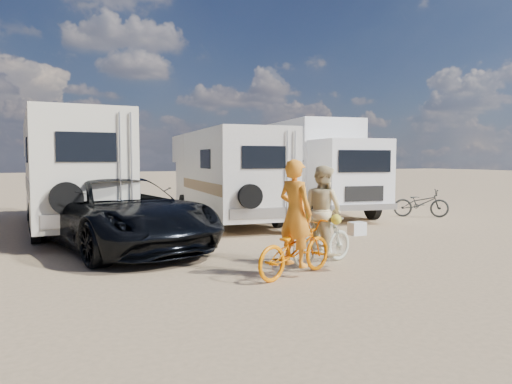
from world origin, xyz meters
name	(u,v)px	position (x,y,z in m)	size (l,w,h in m)	color
ground	(349,257)	(0.00, 0.00, 0.00)	(140.00, 140.00, 0.00)	tan
rv_main	(225,176)	(-0.34, 6.76, 1.48)	(2.23, 7.47, 2.96)	silver
rv_left	(70,173)	(-5.22, 6.87, 1.64)	(2.33, 8.01, 3.29)	beige
box_truck	(321,167)	(3.54, 6.98, 1.76)	(2.38, 6.56, 3.52)	white
dark_suv	(119,213)	(-4.34, 3.00, 0.83)	(2.74, 5.94, 1.65)	black
bike_man	(295,248)	(-1.85, -1.00, 0.49)	(0.65, 1.87, 0.98)	orange
bike_woman	(322,239)	(-0.89, -0.36, 0.49)	(0.46, 1.62, 0.97)	beige
rider_man	(295,223)	(-1.85, -1.00, 0.94)	(0.69, 0.45, 1.89)	orange
rider_woman	(323,220)	(-0.89, -0.36, 0.88)	(0.86, 0.67, 1.76)	#D4BF8A
bike_parked	(421,203)	(6.35, 4.76, 0.50)	(0.66, 1.90, 1.00)	#262825
cooler	(186,229)	(-2.51, 3.88, 0.22)	(0.54, 0.39, 0.43)	teal
crate	(298,227)	(0.47, 3.11, 0.19)	(0.48, 0.48, 0.39)	olive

